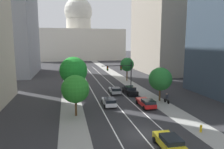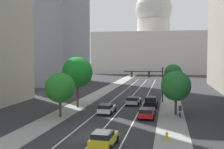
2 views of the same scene
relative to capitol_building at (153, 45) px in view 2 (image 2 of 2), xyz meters
The scene contains 19 objects.
ground_plane 70.95m from the capitol_building, 90.00° to the right, with size 400.00×400.00×0.00m, color #2B2B2D.
sidewalk_left 76.23m from the capitol_building, 95.68° to the right, with size 3.44×130.00×0.01m, color gray.
sidewalk_right 76.23m from the capitol_building, 84.32° to the right, with size 3.44×130.00×0.01m, color gray.
lane_stripe_left 85.79m from the capitol_building, 91.93° to the right, with size 0.16×90.00×0.01m, color white.
lane_stripe_center 85.74m from the capitol_building, 90.00° to the right, with size 0.16×90.00×0.01m, color white.
lane_stripe_right 85.79m from the capitol_building, 88.07° to the right, with size 0.16×90.00×0.01m, color white.
capitol_building is the anchor object (origin of this frame).
car_red 101.20m from the capitol_building, 87.56° to the right, with size 2.13×4.82×1.40m.
car_white 99.32m from the capitol_building, 90.83° to the right, with size 2.06×4.21×1.41m.
car_yellow 113.91m from the capitol_building, 89.28° to the right, with size 2.16×4.17×1.44m.
car_silver 91.52m from the capitol_building, 89.10° to the right, with size 2.28×4.42×1.42m.
car_black 92.69m from the capitol_building, 87.32° to the right, with size 2.18×4.76×1.60m.
traffic_signal_mast 87.52m from the capitol_building, 87.47° to the right, with size 6.83×0.39×6.07m.
fire_hydrant 111.46m from the capitol_building, 86.44° to the right, with size 0.26×0.35×0.91m.
cyclist 100.23m from the capitol_building, 85.09° to the right, with size 0.38×1.70×1.72m.
street_tree_near_left 102.52m from the capitol_building, 93.89° to the right, with size 3.92×3.92×5.83m.
street_tree_far_right 98.21m from the capitol_building, 85.31° to the right, with size 4.09×4.09×6.00m.
street_tree_mid_left 95.09m from the capitol_building, 94.16° to the right, with size 4.78×4.78×7.88m.
street_tree_mid_right 78.33m from the capitol_building, 84.15° to the right, with size 3.68×3.68×6.32m.
Camera 2 is at (6.93, -28.38, 8.07)m, focal length 47.20 mm.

